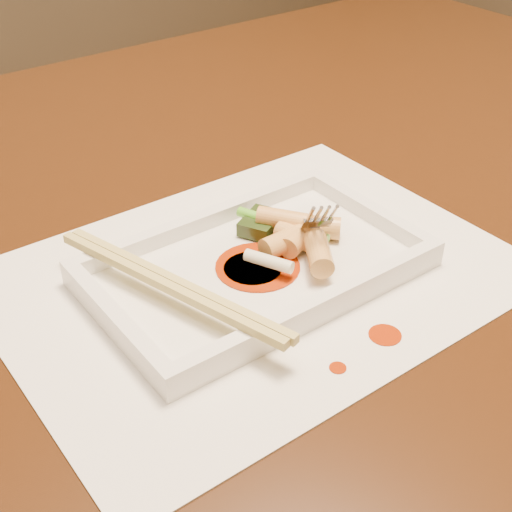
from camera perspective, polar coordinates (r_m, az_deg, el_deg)
table at (r=0.74m, az=-1.39°, el=-1.95°), size 1.40×0.90×0.75m
placemat at (r=0.57m, az=0.00°, el=-1.54°), size 0.40×0.30×0.00m
sauce_splatter_a at (r=0.52m, az=10.28°, el=-6.23°), size 0.02×0.02×0.00m
sauce_splatter_b at (r=0.49m, az=6.56°, el=-8.88°), size 0.01×0.01×0.00m
plate_base at (r=0.57m, az=0.00°, el=-1.16°), size 0.26×0.16×0.01m
plate_rim_far at (r=0.62m, az=-4.12°, el=2.91°), size 0.26×0.01×0.01m
plate_rim_near at (r=0.52m, az=4.90°, el=-4.00°), size 0.26×0.01×0.01m
plate_rim_left at (r=0.51m, az=-11.19°, el=-4.96°), size 0.01×0.14×0.01m
plate_rim_right at (r=0.63m, az=9.05°, el=3.58°), size 0.01×0.14×0.01m
veg_piece at (r=0.61m, az=0.40°, el=2.64°), size 0.05×0.04×0.01m
scallion_white at (r=0.55m, az=1.03°, el=-0.42°), size 0.03×0.04×0.01m
scallion_green at (r=0.60m, az=2.10°, el=2.48°), size 0.04×0.08×0.01m
chopstick_a at (r=0.52m, az=-7.24°, el=-2.37°), size 0.07×0.21×0.01m
chopstick_b at (r=0.53m, az=-6.49°, el=-2.06°), size 0.07×0.21×0.01m
fork at (r=0.58m, az=4.54°, el=8.38°), size 0.09×0.10×0.14m
sauce_blob_0 at (r=0.57m, az=0.14°, el=-0.86°), size 0.07×0.07×0.00m
sauce_blob_1 at (r=0.56m, az=-0.26°, el=-1.00°), size 0.05×0.05×0.00m
rice_cake_0 at (r=0.59m, az=3.73°, el=1.80°), size 0.02×0.04×0.02m
rice_cake_1 at (r=0.59m, az=3.52°, el=1.52°), size 0.05×0.03×0.02m
rice_cake_2 at (r=0.56m, az=5.04°, el=0.24°), size 0.04×0.05×0.02m
rice_cake_3 at (r=0.60m, az=4.49°, el=2.36°), size 0.05×0.05×0.02m
rice_cake_4 at (r=0.58m, az=2.69°, el=1.32°), size 0.05×0.02×0.02m
rice_cake_5 at (r=0.60m, az=2.31°, el=2.93°), size 0.04×0.05×0.02m
rice_cake_6 at (r=0.58m, az=3.52°, el=1.42°), size 0.03×0.04×0.02m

